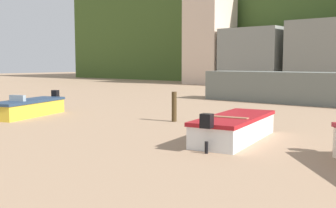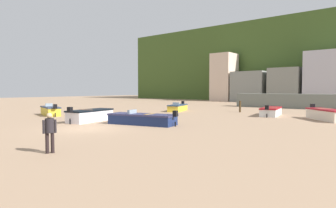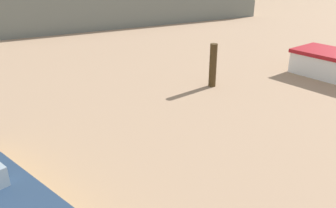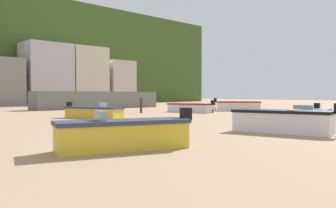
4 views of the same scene
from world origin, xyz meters
The scene contains 2 objects.
harbor_pier centered at (4.55, 30.00, 0.98)m, with size 15.53×2.40×1.96m, color slate.
mooring_post_near_water centered at (1.92, 18.88, 0.65)m, with size 0.22×0.22×1.29m, color #402F19.
Camera 3 is at (-3.86, 10.97, 3.52)m, focal length 36.56 mm.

